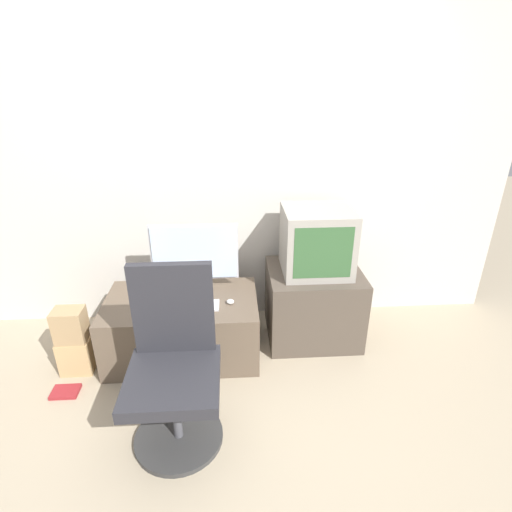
{
  "coord_description": "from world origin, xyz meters",
  "views": [
    {
      "loc": [
        0.02,
        -1.67,
        1.9
      ],
      "look_at": [
        0.19,
        0.94,
        0.7
      ],
      "focal_mm": 28.0,
      "sensor_mm": 36.0,
      "label": 1
    }
  ],
  "objects_px": {
    "keyboard": "(198,306)",
    "book": "(65,392)",
    "main_monitor": "(195,257)",
    "crt_tv": "(317,241)",
    "office_chair": "(174,370)",
    "mouse": "(230,302)",
    "cardboard_box_lower": "(77,355)"
  },
  "relations": [
    {
      "from": "cardboard_box_lower",
      "to": "mouse",
      "type": "bearing_deg",
      "value": 4.15
    },
    {
      "from": "office_chair",
      "to": "book",
      "type": "bearing_deg",
      "value": 156.68
    },
    {
      "from": "keyboard",
      "to": "book",
      "type": "distance_m",
      "value": 1.02
    },
    {
      "from": "mouse",
      "to": "book",
      "type": "relative_size",
      "value": 0.3
    },
    {
      "from": "main_monitor",
      "to": "keyboard",
      "type": "bearing_deg",
      "value": -83.92
    },
    {
      "from": "mouse",
      "to": "book",
      "type": "bearing_deg",
      "value": -164.17
    },
    {
      "from": "main_monitor",
      "to": "crt_tv",
      "type": "relative_size",
      "value": 1.27
    },
    {
      "from": "main_monitor",
      "to": "crt_tv",
      "type": "distance_m",
      "value": 0.88
    },
    {
      "from": "book",
      "to": "mouse",
      "type": "bearing_deg",
      "value": 15.83
    },
    {
      "from": "crt_tv",
      "to": "book",
      "type": "xyz_separation_m",
      "value": [
        -1.72,
        -0.56,
        -0.79
      ]
    },
    {
      "from": "mouse",
      "to": "keyboard",
      "type": "bearing_deg",
      "value": -174.01
    },
    {
      "from": "keyboard",
      "to": "mouse",
      "type": "height_order",
      "value": "mouse"
    },
    {
      "from": "crt_tv",
      "to": "office_chair",
      "type": "distance_m",
      "value": 1.35
    },
    {
      "from": "main_monitor",
      "to": "book",
      "type": "height_order",
      "value": "main_monitor"
    },
    {
      "from": "office_chair",
      "to": "cardboard_box_lower",
      "type": "relative_size",
      "value": 3.94
    },
    {
      "from": "keyboard",
      "to": "crt_tv",
      "type": "xyz_separation_m",
      "value": [
        0.85,
        0.27,
        0.34
      ]
    },
    {
      "from": "crt_tv",
      "to": "book",
      "type": "bearing_deg",
      "value": -162.09
    },
    {
      "from": "mouse",
      "to": "crt_tv",
      "type": "bearing_deg",
      "value": 21.33
    },
    {
      "from": "mouse",
      "to": "cardboard_box_lower",
      "type": "relative_size",
      "value": 0.2
    },
    {
      "from": "keyboard",
      "to": "cardboard_box_lower",
      "type": "relative_size",
      "value": 1.12
    },
    {
      "from": "crt_tv",
      "to": "cardboard_box_lower",
      "type": "relative_size",
      "value": 1.92
    },
    {
      "from": "office_chair",
      "to": "book",
      "type": "relative_size",
      "value": 5.85
    },
    {
      "from": "main_monitor",
      "to": "keyboard",
      "type": "xyz_separation_m",
      "value": [
        0.03,
        -0.26,
        -0.25
      ]
    },
    {
      "from": "cardboard_box_lower",
      "to": "book",
      "type": "height_order",
      "value": "cardboard_box_lower"
    },
    {
      "from": "crt_tv",
      "to": "main_monitor",
      "type": "bearing_deg",
      "value": -179.24
    },
    {
      "from": "office_chair",
      "to": "cardboard_box_lower",
      "type": "bearing_deg",
      "value": 143.42
    },
    {
      "from": "cardboard_box_lower",
      "to": "main_monitor",
      "type": "bearing_deg",
      "value": 20.88
    },
    {
      "from": "mouse",
      "to": "crt_tv",
      "type": "height_order",
      "value": "crt_tv"
    },
    {
      "from": "office_chair",
      "to": "keyboard",
      "type": "bearing_deg",
      "value": 81.85
    },
    {
      "from": "keyboard",
      "to": "book",
      "type": "bearing_deg",
      "value": -161.85
    },
    {
      "from": "keyboard",
      "to": "book",
      "type": "xyz_separation_m",
      "value": [
        -0.87,
        -0.28,
        -0.44
      ]
    },
    {
      "from": "crt_tv",
      "to": "keyboard",
      "type": "bearing_deg",
      "value": -162.34
    }
  ]
}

